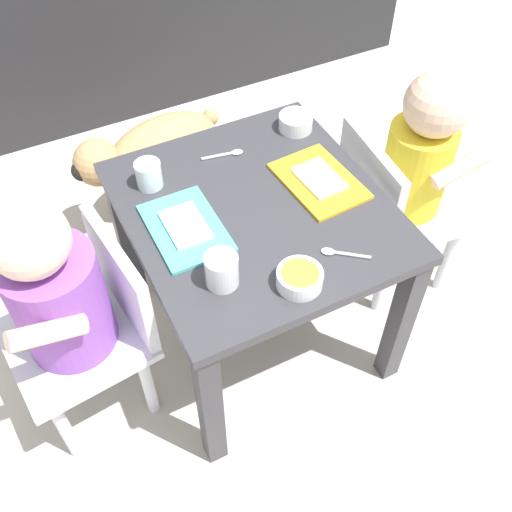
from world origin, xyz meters
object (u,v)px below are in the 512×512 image
seated_child_right (414,163)px  spoon_by_left_tray (340,253)px  water_cup_left (149,176)px  water_cup_right (222,272)px  veggie_bowl_far (300,278)px  dining_table (256,233)px  cereal_bowl_right_side (296,122)px  spoon_by_right_tray (227,154)px  dog (154,153)px  seated_child_left (62,296)px  food_tray_left (186,227)px  food_tray_right (319,180)px

seated_child_right → spoon_by_left_tray: seated_child_right is taller
water_cup_left → water_cup_right: 0.32m
water_cup_left → veggie_bowl_far: (0.15, -0.39, -0.01)m
dining_table → cereal_bowl_right_side: bearing=43.7°
dining_table → veggie_bowl_far: size_ratio=6.61×
veggie_bowl_far → spoon_by_right_tray: bearing=84.6°
dog → cereal_bowl_right_side: cereal_bowl_right_side is taller
seated_child_left → water_cup_left: seated_child_left is taller
dining_table → water_cup_right: (-0.15, -0.15, 0.11)m
water_cup_right → dog: bearing=82.7°
spoon_by_left_tray → dog: bearing=101.3°
seated_child_right → food_tray_left: (-0.59, -0.00, 0.06)m
dog → food_tray_left: size_ratio=2.26×
seated_child_right → water_cup_right: seated_child_right is taller
food_tray_right → water_cup_left: water_cup_left is taller
water_cup_left → veggie_bowl_far: size_ratio=0.68×
seated_child_left → water_cup_left: bearing=34.4°
veggie_bowl_far → spoon_by_right_tray: size_ratio=0.89×
water_cup_right → food_tray_right: bearing=27.3°
spoon_by_right_tray → veggie_bowl_far: bearing=-95.4°
seated_child_left → food_tray_left: bearing=2.9°
dog → spoon_by_right_tray: size_ratio=4.69×
dining_table → water_cup_left: size_ratio=9.72×
water_cup_left → seated_child_left: bearing=-145.6°
food_tray_right → spoon_by_left_tray: bearing=-109.4°
dog → food_tray_left: (-0.10, -0.54, 0.23)m
seated_child_right → dining_table: bearing=-179.2°
food_tray_left → veggie_bowl_far: (0.14, -0.23, 0.01)m
water_cup_right → spoon_by_right_tray: 0.38m
seated_child_left → spoon_by_right_tray: (0.45, 0.19, 0.05)m
cereal_bowl_right_side → water_cup_left: bearing=-175.2°
seated_child_right → food_tray_left: size_ratio=3.13×
food_tray_left → seated_child_left: bearing=-177.1°
cereal_bowl_right_side → spoon_by_right_tray: (-0.19, -0.02, -0.02)m
spoon_by_left_tray → veggie_bowl_far: bearing=-165.3°
seated_child_left → cereal_bowl_right_side: bearing=17.9°
dining_table → spoon_by_right_tray: (0.02, 0.18, 0.08)m
dog → veggie_bowl_far: 0.81m
seated_child_left → cereal_bowl_right_side: 0.67m
dog → food_tray_right: bearing=-67.8°
food_tray_right → seated_child_left: bearing=-178.6°
food_tray_right → water_cup_right: 0.35m
seated_child_left → veggie_bowl_far: 0.47m
dog → water_cup_right: water_cup_right is taller
dog → spoon_by_right_tray: 0.43m
food_tray_left → water_cup_right: bearing=-86.5°
seated_child_left → seated_child_right: bearing=1.0°
dog → food_tray_left: bearing=-100.4°
cereal_bowl_right_side → spoon_by_right_tray: size_ratio=0.81×
seated_child_right → food_tray_left: seated_child_right is taller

